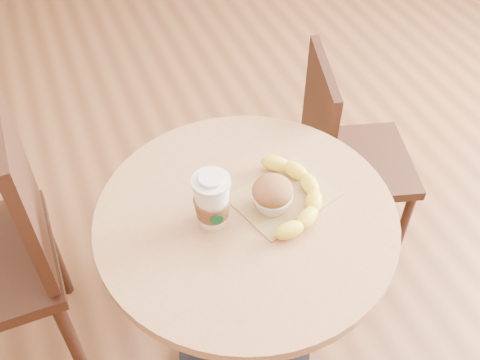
% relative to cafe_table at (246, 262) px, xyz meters
% --- Properties ---
extents(cafe_table, '(0.74, 0.74, 0.75)m').
position_rel_cafe_table_xyz_m(cafe_table, '(0.00, 0.00, 0.00)').
color(cafe_table, black).
rests_on(cafe_table, ground).
extents(chair_right, '(0.45, 0.45, 0.82)m').
position_rel_cafe_table_xyz_m(chair_right, '(0.51, 0.35, -0.09)').
color(chair_right, '#341C12').
rests_on(chair_right, ground).
extents(kraft_bag, '(0.28, 0.24, 0.00)m').
position_rel_cafe_table_xyz_m(kraft_bag, '(0.11, 0.02, 0.20)').
color(kraft_bag, '#9C7C4B').
rests_on(kraft_bag, cafe_table).
extents(coffee_cup, '(0.09, 0.09, 0.15)m').
position_rel_cafe_table_xyz_m(coffee_cup, '(-0.08, 0.01, 0.27)').
color(coffee_cup, white).
rests_on(coffee_cup, cafe_table).
extents(muffin, '(0.10, 0.10, 0.09)m').
position_rel_cafe_table_xyz_m(muffin, '(0.07, -0.01, 0.25)').
color(muffin, silver).
rests_on(muffin, kraft_bag).
extents(banana, '(0.28, 0.34, 0.04)m').
position_rel_cafe_table_xyz_m(banana, '(0.12, 0.00, 0.23)').
color(banana, yellow).
rests_on(banana, kraft_bag).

